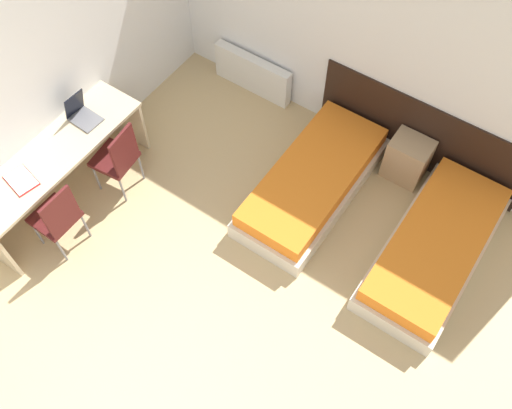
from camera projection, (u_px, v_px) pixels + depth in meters
The scene contains 13 objects.
ground_plane at pixel (116, 409), 5.01m from camera, with size 20.00×20.00×0.00m, color tan.
wall_back at pixel (359, 35), 5.64m from camera, with size 5.39×0.05×2.70m.
wall_left at pixel (52, 63), 5.43m from camera, with size 0.05×4.95×2.70m.
headboard_panel at pixel (420, 136), 6.10m from camera, with size 2.37×0.03×0.91m.
bed_near_window at pixel (313, 182), 6.09m from camera, with size 0.85×1.94×0.41m.
bed_near_door at pixel (434, 248), 5.66m from camera, with size 0.85×1.94×0.41m.
nightstand at pixel (407, 159), 6.16m from camera, with size 0.43×0.35×0.54m.
radiator at pixel (253, 74), 6.88m from camera, with size 1.03×0.12×0.50m.
desk at pixel (58, 163), 5.72m from camera, with size 0.58×1.99×0.77m.
chair_near_laptop at pixel (118, 157), 5.86m from camera, with size 0.44×0.44×0.94m.
chair_near_notebook at pixel (57, 216), 5.47m from camera, with size 0.40×0.40×0.94m.
laptop at pixel (82, 114), 5.77m from camera, with size 0.32×0.25×0.31m.
open_notebook at pixel (21, 180), 5.39m from camera, with size 0.36×0.29×0.02m.
Camera 1 is at (1.68, -0.27, 5.20)m, focal length 40.00 mm.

